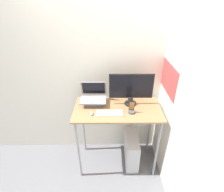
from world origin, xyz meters
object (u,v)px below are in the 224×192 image
(laptop, at_px, (93,99))
(keyboard, at_px, (110,113))
(monitor, at_px, (131,89))
(computer_tower, at_px, (131,149))
(cell_phone, at_px, (132,110))
(mouse, at_px, (92,114))

(laptop, bearing_deg, keyboard, -47.02)
(monitor, distance_m, computer_tower, 0.96)
(monitor, bearing_deg, cell_phone, -91.46)
(laptop, relative_size, computer_tower, 0.67)
(monitor, bearing_deg, computer_tower, -62.93)
(mouse, bearing_deg, keyboard, 4.34)
(laptop, height_order, mouse, laptop)
(mouse, distance_m, cell_phone, 0.48)
(monitor, height_order, mouse, monitor)
(cell_phone, xyz_separation_m, computer_tower, (0.05, 0.11, -0.78))
(monitor, xyz_separation_m, computer_tower, (0.05, -0.09, -0.95))
(laptop, xyz_separation_m, keyboard, (0.21, -0.23, -0.06))
(laptop, relative_size, monitor, 0.60)
(mouse, bearing_deg, monitor, 25.73)
(keyboard, relative_size, mouse, 5.26)
(keyboard, xyz_separation_m, mouse, (-0.22, -0.02, 0.01))
(laptop, relative_size, cell_phone, 2.07)
(monitor, bearing_deg, laptop, 178.74)
(monitor, xyz_separation_m, keyboard, (-0.27, -0.22, -0.21))
(monitor, bearing_deg, keyboard, -140.94)
(cell_phone, bearing_deg, keyboard, -175.61)
(keyboard, height_order, mouse, mouse)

